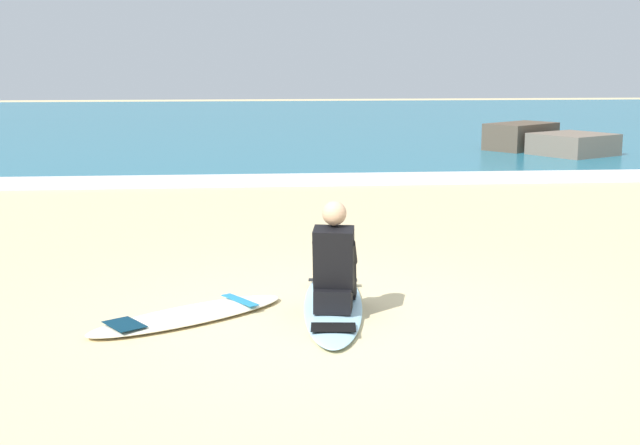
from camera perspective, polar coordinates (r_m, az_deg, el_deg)
ground_plane at (r=7.24m, az=1.12°, el=-6.83°), size 80.00×80.00×0.00m
sea at (r=28.96m, az=-3.64°, el=6.65°), size 80.00×28.00×0.10m
breaking_foam at (r=15.34m, az=-2.25°, el=2.86°), size 80.00×0.90×0.11m
surfboard_main at (r=7.70m, az=0.88°, el=-5.46°), size 0.77×2.53×0.08m
surfer_seated at (r=7.38m, az=0.98°, el=-2.98°), size 0.46×0.75×0.95m
surfboard_spare_near at (r=7.46m, az=-8.78°, el=-6.13°), size 1.85×1.48×0.08m
rock_outcrop_distant at (r=20.22m, az=14.53°, el=5.23°), size 2.77×3.15×0.71m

